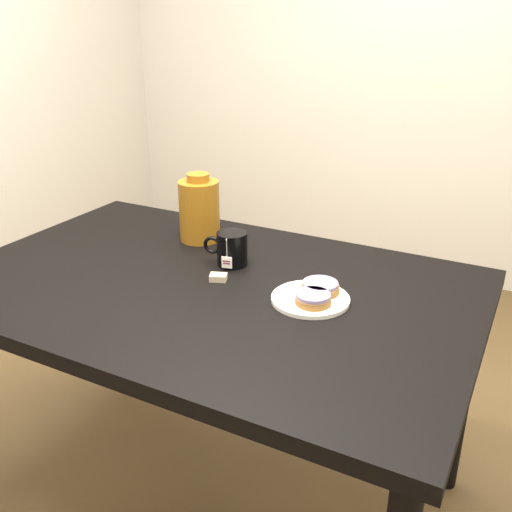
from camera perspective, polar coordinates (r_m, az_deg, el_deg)
name	(u,v)px	position (r m, az deg, el deg)	size (l,w,h in m)	color
ground_plane	(216,494)	(1.97, -4.02, -22.64)	(4.00, 4.00, 0.00)	brown
wall_back	(412,28)	(3.25, 15.34, 21.17)	(3.50, 0.02, 2.70)	beige
table	(209,309)	(1.57, -4.69, -5.34)	(1.40, 0.90, 0.75)	black
plate	(310,298)	(1.43, 5.46, -4.23)	(0.20, 0.20, 0.01)	white
bagel_back	(320,287)	(1.45, 6.44, -3.12)	(0.10, 0.10, 0.03)	brown
bagel_front	(313,299)	(1.39, 5.73, -4.25)	(0.13, 0.13, 0.03)	brown
mug	(231,248)	(1.62, -2.48, 0.77)	(0.14, 0.10, 0.10)	black
teabag_pouch	(218,277)	(1.53, -3.79, -2.15)	(0.04, 0.03, 0.02)	#C6B793
bagel_package	(199,210)	(1.79, -5.69, 4.64)	(0.16, 0.16, 0.21)	#65390D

